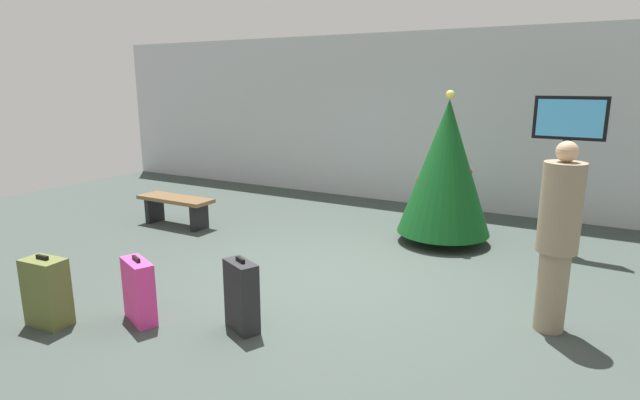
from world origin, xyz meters
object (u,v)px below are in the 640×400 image
Objects in this scene: traveller_0 at (558,234)px; suitcase_1 at (47,292)px; holiday_tree at (446,167)px; waiting_bench at (176,205)px; suitcase_2 at (242,296)px; suitcase_0 at (139,291)px; flight_info_kiosk at (567,143)px.

traveller_0 reaches higher than suitcase_1.
holiday_tree is 1.65× the size of waiting_bench.
suitcase_2 reaches higher than waiting_bench.
suitcase_1 is 1.90m from suitcase_2.
holiday_tree is 3.83m from suitcase_2.
suitcase_2 reaches higher than suitcase_0.
suitcase_2 is (1.71, 0.84, 0.01)m from suitcase_1.
traveller_0 is 4.02m from suitcase_0.
waiting_bench is at bearing 171.03° from traveller_0.
suitcase_2 is at bearing 26.25° from suitcase_1.
holiday_tree is 1.22× the size of traveller_0.
traveller_0 is at bearing 27.06° from suitcase_0.
waiting_bench is at bearing 115.14° from suitcase_1.
suitcase_2 is (-0.87, -3.64, -0.78)m from holiday_tree.
suitcase_1 is at bearing -64.86° from waiting_bench.
waiting_bench is at bearing 143.67° from suitcase_2.
holiday_tree reaches higher than traveller_0.
suitcase_0 is 0.94× the size of suitcase_1.
holiday_tree is 5.23m from suitcase_1.
holiday_tree is at bearing 65.00° from suitcase_0.
suitcase_0 is (-3.37, -4.49, -1.19)m from flight_info_kiosk.
traveller_0 is at bearing -8.97° from waiting_bench.
flight_info_kiosk is 3.01× the size of suitcase_1.
waiting_bench is at bearing -162.39° from flight_info_kiosk.
holiday_tree is at bearing 127.40° from traveller_0.
suitcase_0 is (2.22, -2.72, -0.04)m from waiting_bench.
traveller_0 reaches higher than suitcase_0.
suitcase_1 is at bearing -119.92° from holiday_tree.
suitcase_2 reaches higher than suitcase_1.
suitcase_2 is at bearing -103.48° from holiday_tree.
traveller_0 is at bearing 29.70° from suitcase_2.
flight_info_kiosk is 2.96× the size of suitcase_2.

